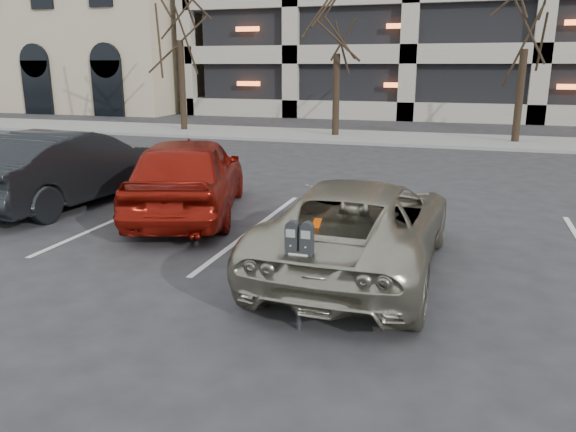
% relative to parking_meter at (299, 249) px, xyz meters
% --- Properties ---
extents(ground, '(140.00, 140.00, 0.00)m').
position_rel_parking_meter_xyz_m(ground, '(-0.54, 1.36, -0.96)').
color(ground, '#28282B').
rests_on(ground, ground).
extents(sidewalk, '(80.00, 4.00, 0.12)m').
position_rel_parking_meter_xyz_m(sidewalk, '(-0.54, 17.36, -0.90)').
color(sidewalk, gray).
rests_on(sidewalk, ground).
extents(stall_lines, '(16.90, 5.20, 0.00)m').
position_rel_parking_meter_xyz_m(stall_lines, '(-1.94, 3.66, -0.95)').
color(stall_lines, silver).
rests_on(stall_lines, ground).
extents(office_building, '(26.00, 16.20, 15.00)m').
position_rel_parking_meter_xyz_m(office_building, '(-28.54, 31.28, 6.53)').
color(office_building, tan).
rests_on(office_building, ground).
extents(parking_meter, '(0.32, 0.13, 1.25)m').
position_rel_parking_meter_xyz_m(parking_meter, '(0.00, 0.00, 0.00)').
color(parking_meter, black).
rests_on(parking_meter, ground).
extents(suv_silver, '(2.35, 4.91, 1.36)m').
position_rel_parking_meter_xyz_m(suv_silver, '(0.28, 2.15, -0.28)').
color(suv_silver, '#A6A38D').
rests_on(suv_silver, ground).
extents(car_red, '(3.26, 5.11, 1.62)m').
position_rel_parking_meter_xyz_m(car_red, '(-3.53, 4.21, -0.15)').
color(car_red, maroon).
rests_on(car_red, ground).
extents(car_dark, '(2.19, 5.00, 1.60)m').
position_rel_parking_meter_xyz_m(car_dark, '(-6.39, 4.33, -0.16)').
color(car_dark, black).
rests_on(car_dark, ground).
extents(car_silver, '(3.23, 5.24, 1.42)m').
position_rel_parking_meter_xyz_m(car_silver, '(-8.04, 4.46, -0.25)').
color(car_silver, '#9DA1A5').
rests_on(car_silver, ground).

